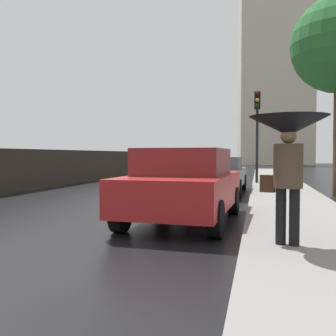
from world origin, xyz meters
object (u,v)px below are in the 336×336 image
object	(u,v)px
pedestrian_with_umbrella_near	(288,142)
traffic_light	(257,119)
car_grey_mid_road	(218,174)
car_red_near_kerb	(184,184)

from	to	relation	value
pedestrian_with_umbrella_near	traffic_light	xyz separation A→B (m)	(-0.44, 11.48, 1.36)
car_grey_mid_road	traffic_light	distance (m)	4.31
pedestrian_with_umbrella_near	traffic_light	size ratio (longest dim) A/B	0.44
car_grey_mid_road	pedestrian_with_umbrella_near	size ratio (longest dim) A/B	2.58
car_red_near_kerb	traffic_light	world-z (taller)	traffic_light
car_grey_mid_road	traffic_light	world-z (taller)	traffic_light
pedestrian_with_umbrella_near	car_red_near_kerb	bearing A→B (deg)	-33.52
car_red_near_kerb	car_grey_mid_road	world-z (taller)	car_red_near_kerb
car_grey_mid_road	traffic_light	xyz separation A→B (m)	(1.33, 3.44, 2.23)
car_grey_mid_road	pedestrian_with_umbrella_near	world-z (taller)	pedestrian_with_umbrella_near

